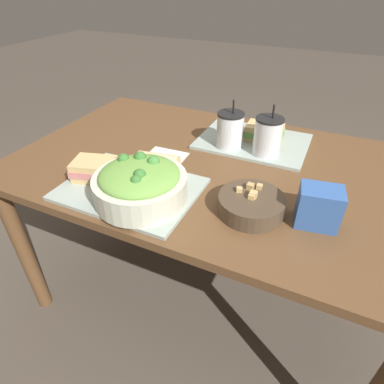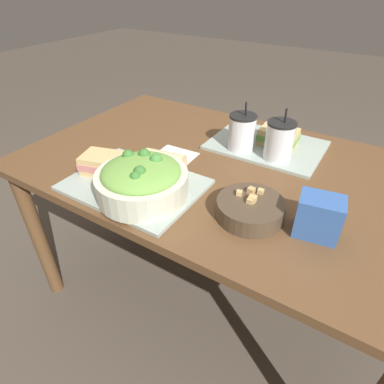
% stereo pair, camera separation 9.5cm
% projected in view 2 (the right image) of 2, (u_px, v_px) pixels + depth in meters
% --- Properties ---
extents(ground_plane, '(12.00, 12.00, 0.00)m').
position_uv_depth(ground_plane, '(212.00, 290.00, 1.60)').
color(ground_plane, '#4C4238').
extents(dining_table, '(1.45, 0.92, 0.73)m').
position_uv_depth(dining_table, '(218.00, 183.00, 1.23)').
color(dining_table, brown).
rests_on(dining_table, ground_plane).
extents(tray_near, '(0.43, 0.32, 0.01)m').
position_uv_depth(tray_near, '(134.00, 185.00, 1.05)').
color(tray_near, '#99A89E').
rests_on(tray_near, dining_table).
extents(tray_far, '(0.43, 0.32, 0.01)m').
position_uv_depth(tray_far, '(266.00, 145.00, 1.29)').
color(tray_far, '#99A89E').
rests_on(tray_far, dining_table).
extents(salad_bowl, '(0.28, 0.28, 0.13)m').
position_uv_depth(salad_bowl, '(142.00, 180.00, 0.96)').
color(salad_bowl, beige).
rests_on(salad_bowl, tray_near).
extents(soup_bowl, '(0.19, 0.19, 0.07)m').
position_uv_depth(soup_bowl, '(250.00, 208.00, 0.91)').
color(soup_bowl, '#473828').
rests_on(soup_bowl, dining_table).
extents(sandwich_near, '(0.16, 0.14, 0.06)m').
position_uv_depth(sandwich_near, '(103.00, 163.00, 1.09)').
color(sandwich_near, tan).
rests_on(sandwich_near, tray_near).
extents(baguette_near, '(0.15, 0.09, 0.07)m').
position_uv_depth(baguette_near, '(165.00, 162.00, 1.09)').
color(baguette_near, '#DBBC84').
rests_on(baguette_near, tray_near).
extents(sandwich_far, '(0.15, 0.11, 0.06)m').
position_uv_depth(sandwich_far, '(278.00, 137.00, 1.26)').
color(sandwich_far, tan).
rests_on(sandwich_far, tray_far).
extents(drink_cup_dark, '(0.10, 0.10, 0.19)m').
position_uv_depth(drink_cup_dark, '(242.00, 133.00, 1.21)').
color(drink_cup_dark, silver).
rests_on(drink_cup_dark, tray_far).
extents(drink_cup_red, '(0.10, 0.10, 0.19)m').
position_uv_depth(drink_cup_red, '(279.00, 142.00, 1.15)').
color(drink_cup_red, silver).
rests_on(drink_cup_red, tray_far).
extents(chip_bag, '(0.12, 0.10, 0.12)m').
position_uv_depth(chip_bag, '(319.00, 217.00, 0.84)').
color(chip_bag, '#335BA3').
rests_on(chip_bag, dining_table).
extents(napkin_folded, '(0.15, 0.11, 0.00)m').
position_uv_depth(napkin_folded, '(176.00, 155.00, 1.23)').
color(napkin_folded, silver).
rests_on(napkin_folded, dining_table).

